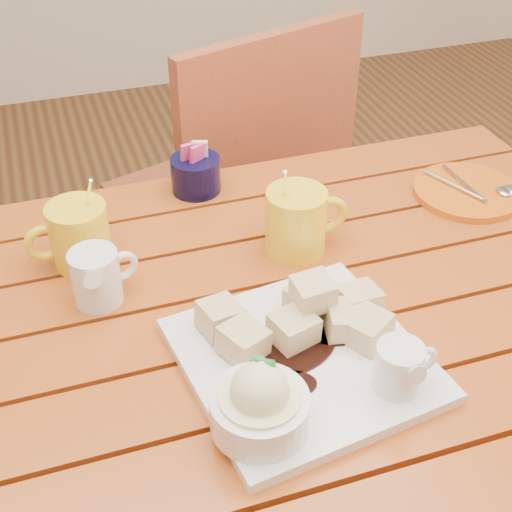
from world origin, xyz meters
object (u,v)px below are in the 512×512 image
object	(u,v)px
table	(264,367)
chair_far	(241,192)
orange_saucer	(468,191)
coffee_mug_right	(298,220)
dessert_plate	(298,362)
coffee_mug_left	(78,234)

from	to	relation	value
table	chair_far	xyz separation A→B (m)	(0.17, 0.66, -0.12)
table	orange_saucer	xyz separation A→B (m)	(0.43, 0.18, 0.11)
orange_saucer	chair_far	world-z (taller)	chair_far
table	coffee_mug_right	distance (m)	0.22
orange_saucer	dessert_plate	bearing A→B (deg)	-144.53
dessert_plate	chair_far	bearing A→B (deg)	77.77
coffee_mug_right	chair_far	world-z (taller)	chair_far
dessert_plate	orange_saucer	bearing A→B (deg)	35.47
dessert_plate	coffee_mug_right	xyz separation A→B (m)	(0.10, 0.26, 0.02)
table	chair_far	world-z (taller)	chair_far
coffee_mug_right	dessert_plate	bearing A→B (deg)	-112.45
chair_far	table	bearing A→B (deg)	58.13
coffee_mug_left	coffee_mug_right	distance (m)	0.33
coffee_mug_left	table	bearing A→B (deg)	-45.39
dessert_plate	orange_saucer	xyz separation A→B (m)	(0.43, 0.31, -0.03)
coffee_mug_left	chair_far	size ratio (longest dim) A/B	0.16
table	coffee_mug_left	bearing A→B (deg)	139.00
dessert_plate	chair_far	world-z (taller)	chair_far
table	orange_saucer	distance (m)	0.48
coffee_mug_right	orange_saucer	world-z (taller)	coffee_mug_right
dessert_plate	coffee_mug_left	xyz separation A→B (m)	(-0.22, 0.33, 0.02)
coffee_mug_left	coffee_mug_right	world-z (taller)	coffee_mug_right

